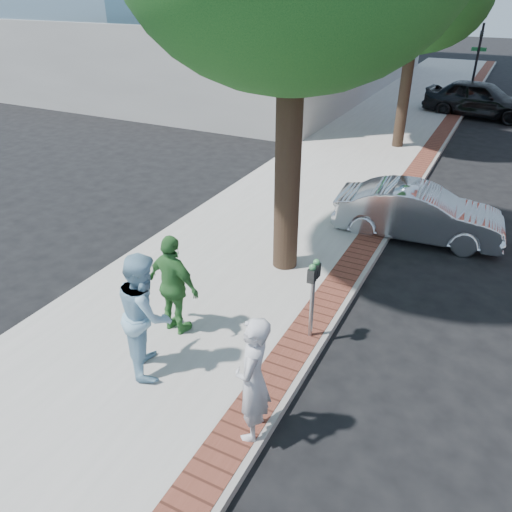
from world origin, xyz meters
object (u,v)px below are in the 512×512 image
Objects in this scene: parking_meter at (313,284)px; person_officer at (146,313)px; person_gray at (253,380)px; bg_car at (480,99)px; person_green at (174,285)px; sedan_silver at (418,213)px.

person_officer reaches higher than parking_meter.
person_officer is (-2.07, 0.47, 0.08)m from person_gray.
person_gray reaches higher than bg_car.
person_green is (-0.17, 0.96, -0.09)m from person_officer.
person_officer reaches higher than person_gray.
parking_meter is at bearing -147.52° from person_green.
sedan_silver is (2.94, 5.94, -0.42)m from person_green.
person_gray is 7.40m from sedan_silver.
person_officer is 0.42× the size of bg_car.
sedan_silver is at bearing -106.55° from person_green.
person_green is at bearing -157.30° from parking_meter.
parking_meter reaches higher than sedan_silver.
person_officer is 1.10× the size of person_green.
person_officer is at bearing 152.91° from sedan_silver.
sedan_silver is 14.00m from bg_car.
parking_meter is at bearing -84.25° from person_officer.
person_gray is 0.38× the size of bg_car.
parking_meter is 19.05m from bg_car.
parking_meter is 2.33m from person_gray.
bg_car is at bearing 166.03° from person_gray.
bg_car is (0.00, 14.00, 0.18)m from sedan_silver.
bg_car reaches higher than sedan_silver.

